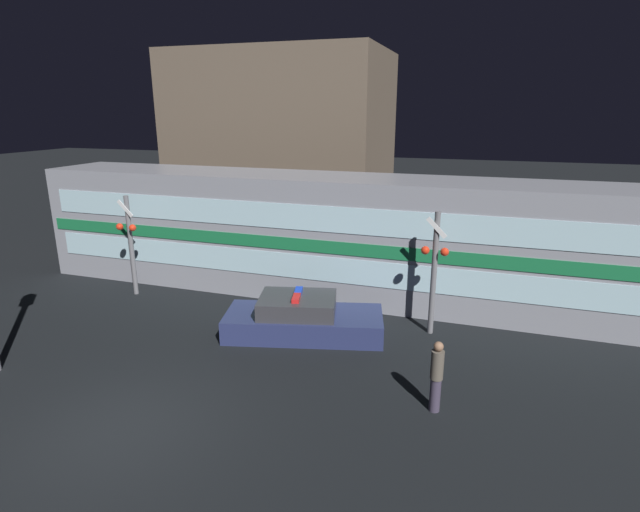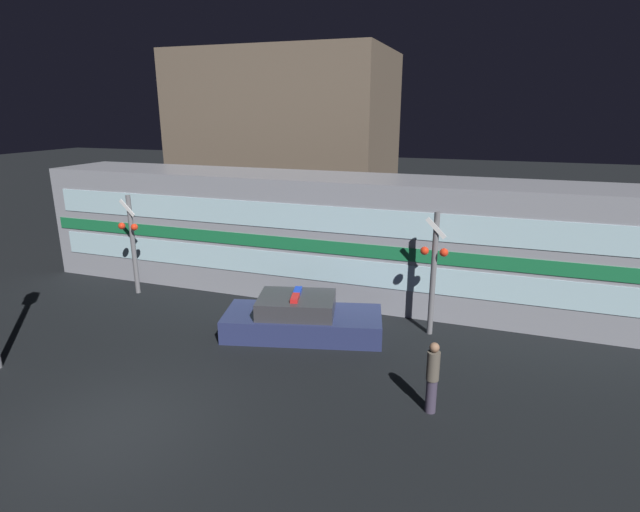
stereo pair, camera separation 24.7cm
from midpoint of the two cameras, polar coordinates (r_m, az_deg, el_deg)
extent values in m
plane|color=black|center=(11.28, -21.63, -17.80)|extent=(120.00, 120.00, 0.00)
cube|color=gray|center=(16.89, 2.06, 2.30)|extent=(21.30, 2.84, 4.03)
cube|color=#19723F|center=(15.58, 0.48, 1.10)|extent=(20.88, 0.03, 0.40)
cube|color=silver|center=(15.78, 0.47, -1.44)|extent=(20.24, 0.02, 0.81)
cube|color=silver|center=(15.37, 0.49, 4.28)|extent=(20.24, 0.02, 0.81)
cube|color=navy|center=(14.19, -1.46, -7.74)|extent=(4.69, 2.80, 0.65)
cube|color=#333338|center=(13.98, -2.19, -5.59)|extent=(2.43, 2.03, 0.48)
cube|color=red|center=(13.63, -2.35, -4.83)|extent=(0.33, 0.56, 0.12)
cube|color=blue|center=(14.12, -2.07, -4.05)|extent=(0.33, 0.56, 0.12)
cylinder|color=#3F384C|center=(11.10, 13.22, -15.27)|extent=(0.23, 0.23, 0.76)
cylinder|color=#595147|center=(10.75, 13.47, -12.12)|extent=(0.27, 0.27, 0.63)
sphere|color=#8C664C|center=(10.56, 13.62, -10.12)|extent=(0.20, 0.20, 0.20)
cylinder|color=slate|center=(14.09, 13.31, -2.11)|extent=(0.16, 0.16, 3.52)
sphere|color=red|center=(13.77, 12.37, 0.59)|extent=(0.23, 0.23, 0.23)
sphere|color=red|center=(13.72, 14.48, 0.39)|extent=(0.23, 0.23, 0.23)
cube|color=white|center=(13.64, 13.62, 3.10)|extent=(0.58, 0.03, 0.58)
cylinder|color=slate|center=(17.99, -20.20, 1.16)|extent=(0.16, 0.16, 3.42)
sphere|color=red|center=(17.89, -21.35, 3.22)|extent=(0.23, 0.23, 0.23)
sphere|color=red|center=(17.56, -20.08, 3.12)|extent=(0.23, 0.23, 0.23)
cube|color=white|center=(17.64, -20.82, 5.15)|extent=(0.58, 0.03, 0.58)
cube|color=brown|center=(26.84, -3.51, 12.82)|extent=(10.51, 6.90, 8.92)
camera|label=1|loc=(0.12, -89.54, 0.14)|focal=28.00mm
camera|label=2|loc=(0.12, 90.46, -0.14)|focal=28.00mm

